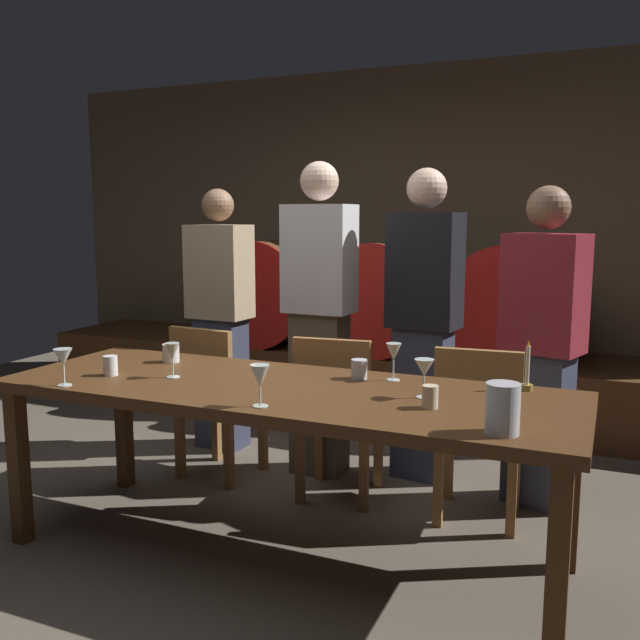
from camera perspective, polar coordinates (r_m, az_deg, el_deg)
The scene contains 25 objects.
ground_plane at distance 3.40m, azimuth -6.74°, elevation -17.27°, with size 8.25×8.25×0.00m, color brown.
back_wall at distance 5.69m, azimuth 7.53°, elevation 6.90°, with size 6.34×0.24×2.64m, color brown.
barrel_shelf at distance 5.31m, azimuth 5.67°, elevation -4.96°, with size 5.71×0.90×0.49m, color #4C2D16.
wine_barrel_left at distance 5.55m, azimuth -3.52°, elevation 2.46°, with size 0.82×0.90×0.82m.
wine_barrel_center at distance 5.19m, azimuth 5.79°, elevation 2.02°, with size 0.82×0.90×0.82m.
wine_barrel_right at distance 5.00m, azimuth 15.82°, elevation 1.48°, with size 0.82×0.90×0.82m.
dining_table at distance 2.96m, azimuth -3.09°, elevation -6.81°, with size 2.48×0.85×0.77m.
chair_left at distance 3.93m, azimuth -8.85°, elevation -6.14°, with size 0.43×0.43×0.88m.
chair_center at distance 3.59m, azimuth 1.41°, elevation -7.47°, with size 0.44×0.44×0.88m.
chair_right at distance 3.41m, azimuth 13.04°, elevation -8.58°, with size 0.43×0.43×0.88m.
guest_far_left at distance 4.40m, azimuth -8.29°, elevation 0.18°, with size 0.39×0.26×1.65m.
guest_center_left at distance 3.89m, azimuth -0.04°, elevation 0.31°, with size 0.39×0.25×1.78m.
guest_center_right at distance 3.87m, azimuth 8.62°, elevation -0.15°, with size 0.41×0.28×1.74m.
guest_far_right at distance 3.64m, azimuth 17.94°, elevation -2.01°, with size 0.44×0.35×1.63m.
candle_center at distance 2.98m, azimuth 16.81°, elevation -4.52°, with size 0.05×0.05×0.21m.
pitcher at distance 2.36m, azimuth 14.92°, elevation -7.13°, with size 0.11×0.11×0.17m.
wine_glass_far_left at distance 3.11m, azimuth -20.56°, elevation -2.98°, with size 0.08×0.08×0.16m.
wine_glass_left at distance 3.14m, azimuth -12.17°, elevation -2.69°, with size 0.06×0.06×0.16m.
wine_glass_center at distance 2.61m, azimuth -5.01°, elevation -4.75°, with size 0.08×0.08×0.16m.
wine_glass_right at distance 3.02m, azimuth 6.14°, elevation -2.74°, with size 0.07×0.07×0.17m.
wine_glass_far_right at distance 2.75m, azimuth 8.65°, elevation -4.03°, with size 0.08×0.08×0.16m.
cup_far_left at distance 3.26m, azimuth -17.01°, elevation -3.65°, with size 0.06×0.06×0.09m, color white.
cup_center_left at distance 3.48m, azimuth -12.28°, elevation -2.70°, with size 0.08×0.08×0.09m, color white.
cup_center_right at distance 3.06m, azimuth 3.27°, elevation -4.09°, with size 0.07×0.07×0.09m, color silver.
cup_far_right at distance 2.63m, azimuth 9.13°, elevation -6.32°, with size 0.06×0.06×0.09m, color beige.
Camera 1 is at (1.55, -2.64, 1.48)m, focal length 38.53 mm.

